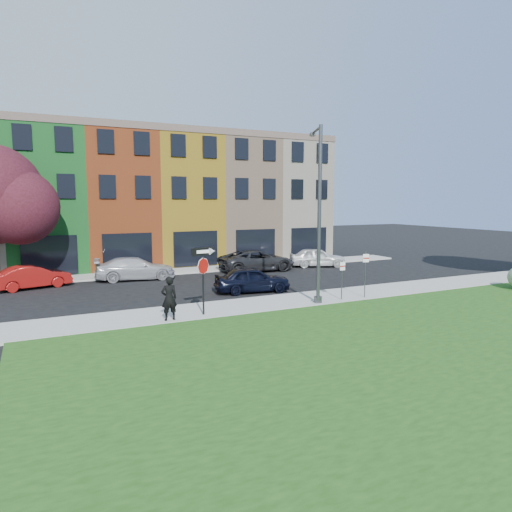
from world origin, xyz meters
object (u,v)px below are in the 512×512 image
man (169,298)px  street_lamp (319,215)px  stop_sign (203,267)px  sedan_near (252,279)px

man → street_lamp: (7.48, 0.23, 3.35)m
stop_sign → street_lamp: 6.28m
man → sedan_near: (5.87, 4.29, -0.33)m
man → sedan_near: size_ratio=0.42×
sedan_near → street_lamp: bearing=-149.0°
stop_sign → man: 1.99m
stop_sign → sedan_near: 6.07m
stop_sign → street_lamp: street_lamp is taller
stop_sign → sedan_near: bearing=34.3°
man → street_lamp: street_lamp is taller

